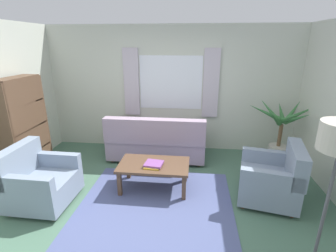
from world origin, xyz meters
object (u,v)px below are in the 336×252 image
Objects in this scene: coffee_table at (154,167)px; book_stack_on_table at (154,164)px; armchair_left at (39,181)px; potted_plant at (280,134)px; bookshelf at (26,126)px; armchair_right at (273,179)px; couch at (157,142)px.

book_stack_on_table is (0.01, -0.07, 0.08)m from coffee_table.
armchair_left is 1.68m from coffee_table.
coffee_table is at bearing 96.49° from book_stack_on_table.
coffee_table is 2.55m from potted_plant.
bookshelf is (-0.67, 0.83, 0.54)m from armchair_left.
potted_plant reaches higher than book_stack_on_table.
armchair_right is at bearing -81.22° from armchair_left.
bookshelf is at bearing 171.64° from book_stack_on_table.
couch is 2.39m from potted_plant.
couch is 1.08m from coffee_table.
couch is at bearing 96.61° from coffee_table.
bookshelf reaches higher than book_stack_on_table.
bookshelf is (-2.25, 0.27, 0.51)m from coffee_table.
coffee_table is at bearing -69.34° from armchair_left.
book_stack_on_table is 0.19× the size of bookshelf.
couch is at bearing 110.67° from bookshelf.
potted_plant is (2.38, 0.11, 0.22)m from couch.
armchair_right is (1.91, -1.18, -0.01)m from couch.
armchair_left is 0.51× the size of bookshelf.
armchair_left is 0.70× the size of potted_plant.
bookshelf reaches higher than potted_plant.
armchair_right is 1.39m from potted_plant.
bookshelf is at bearing 40.32° from armchair_left.
bookshelf is at bearing 20.67° from couch.
armchair_right reaches higher than coffee_table.
armchair_right is at bearing 148.24° from couch.
couch is 1.10× the size of bookshelf.
armchair_right reaches higher than book_stack_on_table.
book_stack_on_table is (-1.78, 0.05, 0.11)m from armchair_right.
potted_plant is (2.25, 1.18, 0.21)m from coffee_table.
couch reaches higher than coffee_table.
coffee_table is (1.58, 0.56, 0.03)m from armchair_left.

